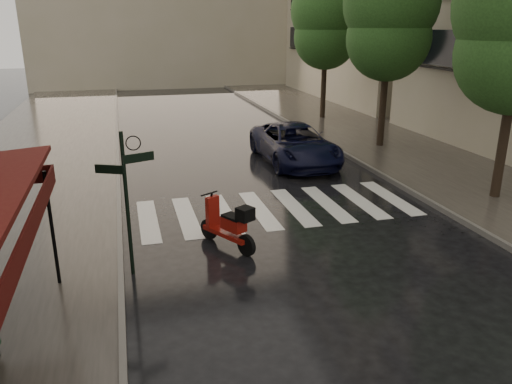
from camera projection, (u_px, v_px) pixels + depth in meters
name	position (u px, v px, depth m)	size (l,w,h in m)	color
ground	(213.00, 347.00, 8.27)	(120.00, 120.00, 0.00)	black
sidewalk_near	(32.00, 170.00, 18.12)	(6.00, 60.00, 0.12)	#38332D
sidewalk_far	(395.00, 145.00, 21.75)	(5.50, 60.00, 0.12)	#38332D
curb_near	(118.00, 163.00, 18.87)	(0.12, 60.00, 0.16)	#595651
curb_far	(336.00, 149.00, 21.06)	(0.12, 60.00, 0.16)	#595651
crosswalk	(277.00, 208.00, 14.49)	(7.85, 3.20, 0.01)	silver
signpost	(126.00, 193.00, 10.13)	(1.17, 0.29, 3.10)	black
tree_mid	(391.00, 10.00, 19.80)	(3.80, 3.80, 8.34)	black
tree_far	(326.00, 17.00, 26.29)	(3.80, 3.80, 8.16)	black
scooter	(229.00, 226.00, 11.77)	(1.08, 1.67, 1.23)	black
parked_car	(294.00, 144.00, 19.11)	(2.42, 5.24, 1.46)	black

